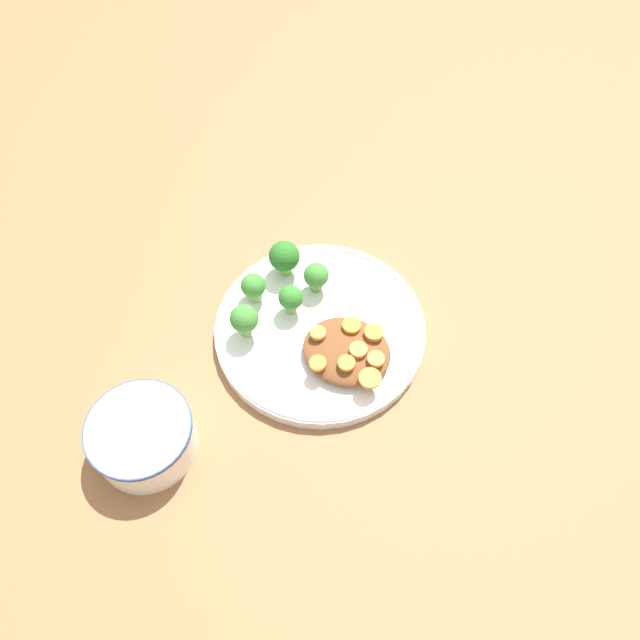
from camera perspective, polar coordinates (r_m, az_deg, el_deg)
name	(u,v)px	position (r m, az deg, el deg)	size (l,w,h in m)	color
ground_plane	(320,333)	(0.84, 0.00, -1.19)	(4.00, 4.00, 0.00)	#8C603D
plate	(320,328)	(0.83, 0.00, -0.78)	(0.28, 0.28, 0.02)	white
dip_bowl	(142,436)	(0.76, -15.92, -10.16)	(0.12, 0.12, 0.06)	white
stew_mound	(347,351)	(0.79, 2.44, -2.84)	(0.11, 0.10, 0.02)	brown
broccoli_floret_0	(316,276)	(0.83, -0.35, 4.01)	(0.03, 0.03, 0.05)	#759E51
broccoli_floret_1	(253,287)	(0.83, -6.10, 3.03)	(0.03, 0.03, 0.04)	#7FA85B
broccoli_floret_2	(291,298)	(0.81, -2.69, 1.99)	(0.03, 0.03, 0.05)	#7FA85B
broccoli_floret_3	(244,319)	(0.79, -6.93, 0.05)	(0.04, 0.04, 0.05)	#7FA85B
broccoli_floret_4	(284,257)	(0.85, -3.28, 5.77)	(0.04, 0.04, 0.06)	#7FA85B
carrot_slice_0	(375,331)	(0.79, 5.01, -0.97)	(0.02, 0.02, 0.01)	orange
carrot_slice_1	(318,333)	(0.78, -0.16, -1.20)	(0.02, 0.02, 0.01)	orange
carrot_slice_2	(352,325)	(0.79, 2.93, -0.44)	(0.02, 0.02, 0.01)	orange
carrot_slice_3	(370,378)	(0.76, 4.59, -5.32)	(0.03, 0.03, 0.00)	orange
carrot_slice_4	(358,350)	(0.77, 3.53, -2.73)	(0.02, 0.02, 0.01)	orange
carrot_slice_5	(318,363)	(0.76, -0.20, -3.97)	(0.02, 0.02, 0.01)	orange
carrot_slice_6	(376,359)	(0.77, 5.13, -3.55)	(0.02, 0.02, 0.01)	orange
carrot_slice_7	(347,363)	(0.76, 2.44, -3.97)	(0.02, 0.02, 0.01)	orange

